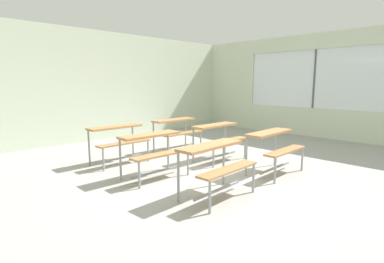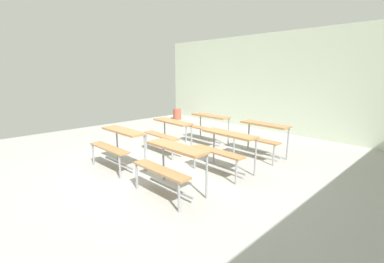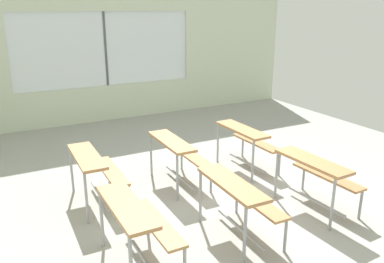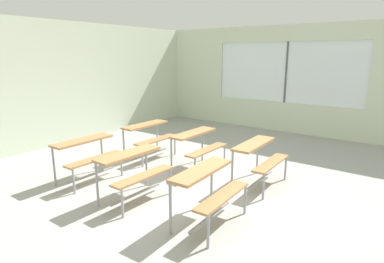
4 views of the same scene
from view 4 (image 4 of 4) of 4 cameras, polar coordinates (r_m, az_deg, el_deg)
name	(u,v)px [view 4 (image 4 of 4)]	position (r m, az deg, el deg)	size (l,w,h in m)	color
ground	(199,194)	(5.35, 1.21, -11.05)	(10.00, 9.00, 0.05)	#9E9E99
wall_back	(42,85)	(8.34, -25.14, 7.48)	(10.00, 0.12, 3.00)	beige
wall_right	(308,83)	(9.40, 20.01, 8.17)	(0.12, 9.00, 3.00)	beige
desk_bench_r0c0	(209,183)	(4.24, 2.98, -9.24)	(1.12, 0.63, 0.74)	#A87547
desk_bench_r0c1	(259,154)	(5.56, 11.93, -3.90)	(1.11, 0.61, 0.74)	#A87547
desk_bench_r1c0	(134,165)	(4.98, -10.34, -5.92)	(1.11, 0.62, 0.74)	#A87547
desk_bench_r1c1	(198,142)	(6.17, 1.07, -1.85)	(1.11, 0.60, 0.74)	#A87547
desk_bench_r2c0	(87,150)	(5.94, -18.19, -3.17)	(1.10, 0.59, 0.74)	#A87547
desk_bench_r2c1	(149,133)	(6.94, -7.68, -0.21)	(1.11, 0.61, 0.74)	#A87547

